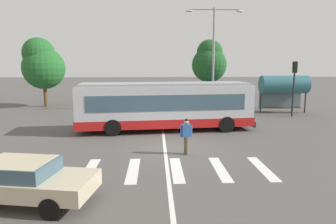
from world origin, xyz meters
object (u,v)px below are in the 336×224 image
bus_stop_shelter (284,85)px  twin_arm_street_lamp (214,48)px  traffic_light_far_corner (294,80)px  parked_car_champagne (188,98)px  background_tree_right (209,61)px  parked_car_teal (133,99)px  city_transit_bus (165,106)px  parked_car_white (107,99)px  parked_car_black (160,99)px  parked_car_silver (240,98)px  parked_car_blue (214,99)px  background_tree_left (42,64)px  pedestrian_crossing_street (186,134)px  foreground_sedan (20,179)px

bus_stop_shelter → twin_arm_street_lamp: twin_arm_street_lamp is taller
bus_stop_shelter → twin_arm_street_lamp: 6.86m
twin_arm_street_lamp → traffic_light_far_corner: bearing=-26.6°
parked_car_champagne → twin_arm_street_lamp: size_ratio=0.51×
background_tree_right → parked_car_teal: bearing=-162.1°
parked_car_teal → traffic_light_far_corner: size_ratio=1.04×
city_transit_bus → parked_car_white: city_transit_bus is taller
parked_car_black → traffic_light_far_corner: 12.52m
city_transit_bus → parked_car_silver: city_transit_bus is taller
parked_car_champagne → parked_car_silver: 5.33m
parked_car_blue → background_tree_left: 17.25m
twin_arm_street_lamp → background_tree_left: bearing=167.4°
parked_car_black → traffic_light_far_corner: (10.67, -6.15, 2.22)m
parked_car_black → parked_car_champagne: bearing=7.3°
city_transit_bus → traffic_light_far_corner: size_ratio=2.57×
parked_car_black → traffic_light_far_corner: traffic_light_far_corner is taller
parked_car_white → pedestrian_crossing_street: bearing=-69.0°
traffic_light_far_corner → city_transit_bus: bearing=-156.3°
city_transit_bus → parked_car_blue: 11.63m
parked_car_blue → background_tree_right: background_tree_right is taller
traffic_light_far_corner → twin_arm_street_lamp: bearing=153.4°
parked_car_teal → parked_car_black: 2.71m
parked_car_teal → parked_car_champagne: 5.58m
parked_car_white → parked_car_blue: same height
parked_car_white → parked_car_champagne: size_ratio=1.00×
parked_car_white → traffic_light_far_corner: size_ratio=1.04×
pedestrian_crossing_street → parked_car_black: (-0.99, 16.08, -0.20)m
city_transit_bus → background_tree_left: size_ratio=1.68×
city_transit_bus → parked_car_black: 10.81m
traffic_light_far_corner → parked_car_black: bearing=150.0°
parked_car_blue → parked_car_teal: bearing=179.9°
foreground_sedan → parked_car_blue: (10.00, 20.54, 0.00)m
foreground_sedan → parked_car_blue: size_ratio=1.02×
bus_stop_shelter → background_tree_left: bearing=167.7°
foreground_sedan → traffic_light_far_corner: (15.31, 14.78, 2.22)m
foreground_sedan → bus_stop_shelter: bus_stop_shelter is taller
parked_car_teal → background_tree_left: (-8.84, 0.85, 3.45)m
city_transit_bus → twin_arm_street_lamp: bearing=59.4°
parked_car_white → parked_car_teal: size_ratio=1.00×
parked_car_blue → parked_car_white: bearing=176.3°
parked_car_white → parked_car_blue: size_ratio=0.99×
parked_car_white → bus_stop_shelter: bus_stop_shelter is taller
traffic_light_far_corner → background_tree_left: background_tree_left is taller
parked_car_teal → parked_car_black: (2.68, 0.39, 0.00)m
city_transit_bus → parked_car_white: bearing=116.3°
parked_car_white → parked_car_champagne: 8.15m
parked_car_blue → twin_arm_street_lamp: size_ratio=0.52×
parked_car_blue → traffic_light_far_corner: bearing=-47.3°
traffic_light_far_corner → foreground_sedan: bearing=-136.0°
parked_car_teal → parked_car_champagne: same height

